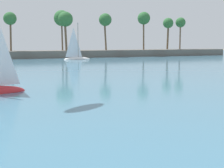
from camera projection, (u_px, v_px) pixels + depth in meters
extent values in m
cube|color=teal|center=(27.00, 63.00, 60.17)|extent=(220.00, 111.31, 0.06)
cube|color=#605B54|center=(22.00, 55.00, 74.69)|extent=(111.07, 6.00, 1.80)
cylinder|color=brown|center=(105.00, 35.00, 80.55)|extent=(0.83, 0.55, 7.74)
sphere|color=#2D6633|center=(105.00, 20.00, 80.01)|extent=(3.24, 3.24, 3.24)
cylinder|color=brown|center=(180.00, 36.00, 89.26)|extent=(0.44, 0.54, 7.52)
sphere|color=#2D6633|center=(181.00, 22.00, 88.74)|extent=(2.81, 2.81, 2.81)
cylinder|color=brown|center=(66.00, 35.00, 76.03)|extent=(0.77, 0.60, 7.60)
sphere|color=#2D6633|center=(65.00, 19.00, 75.50)|extent=(3.62, 3.62, 3.62)
cylinder|color=brown|center=(168.00, 36.00, 88.37)|extent=(0.74, 0.59, 7.31)
sphere|color=#2D6633|center=(168.00, 23.00, 87.87)|extent=(2.90, 2.90, 2.90)
cylinder|color=brown|center=(62.00, 34.00, 77.56)|extent=(0.41, 0.70, 7.93)
sphere|color=#2D6633|center=(62.00, 18.00, 77.01)|extent=(3.88, 3.88, 3.88)
cylinder|color=brown|center=(11.00, 35.00, 73.74)|extent=(0.60, 0.88, 7.60)
sphere|color=#2D6633|center=(10.00, 18.00, 73.21)|extent=(3.02, 3.02, 3.02)
cylinder|color=brown|center=(144.00, 34.00, 84.04)|extent=(0.50, 0.54, 8.35)
sphere|color=#2D6633|center=(144.00, 18.00, 83.46)|extent=(3.36, 3.36, 3.36)
ellipsoid|color=white|center=(77.00, 60.00, 69.88)|extent=(6.07, 2.05, 1.20)
cylinder|color=gray|center=(78.00, 40.00, 69.39)|extent=(0.18, 0.18, 7.50)
pyramid|color=silver|center=(74.00, 42.00, 69.09)|extent=(2.70, 0.29, 6.37)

